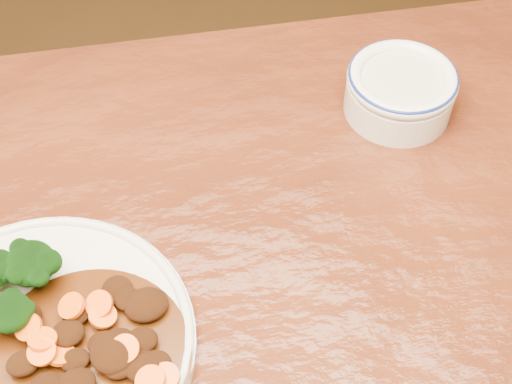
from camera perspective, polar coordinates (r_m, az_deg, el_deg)
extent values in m
cube|color=#5C2510|center=(0.73, -7.71, -12.21)|extent=(1.58, 1.04, 0.04)
cylinder|color=silver|center=(0.73, -17.07, -11.90)|extent=(0.30, 0.30, 0.01)
torus|color=silver|center=(0.72, -17.19, -11.65)|extent=(0.30, 0.30, 0.01)
cylinder|color=olive|center=(0.73, -18.65, -9.94)|extent=(0.01, 0.01, 0.02)
ellipsoid|color=black|center=(0.71, -19.12, -9.06)|extent=(0.04, 0.04, 0.03)
cylinder|color=olive|center=(0.75, -17.13, -6.50)|extent=(0.01, 0.01, 0.02)
ellipsoid|color=black|center=(0.73, -17.59, -5.46)|extent=(0.05, 0.05, 0.04)
cylinder|color=#451D07|center=(0.70, -13.41, -12.96)|extent=(0.20, 0.20, 0.00)
ellipsoid|color=black|center=(0.67, -8.01, -13.52)|extent=(0.03, 0.03, 0.01)
ellipsoid|color=black|center=(0.68, -11.31, -12.47)|extent=(0.04, 0.04, 0.02)
ellipsoid|color=black|center=(0.69, -12.10, -11.73)|extent=(0.03, 0.02, 0.02)
ellipsoid|color=black|center=(0.70, -14.82, -10.87)|extent=(0.03, 0.03, 0.02)
ellipsoid|color=black|center=(0.70, -18.15, -12.90)|extent=(0.03, 0.03, 0.02)
ellipsoid|color=black|center=(0.67, -9.06, -13.60)|extent=(0.03, 0.03, 0.02)
ellipsoid|color=black|center=(0.70, -8.77, -8.91)|extent=(0.04, 0.04, 0.02)
ellipsoid|color=black|center=(0.68, -9.18, -11.66)|extent=(0.03, 0.03, 0.02)
ellipsoid|color=black|center=(0.71, -14.24, -9.44)|extent=(0.03, 0.03, 0.01)
ellipsoid|color=black|center=(0.69, -10.99, -11.59)|extent=(0.03, 0.03, 0.02)
ellipsoid|color=black|center=(0.68, -10.86, -13.57)|extent=(0.03, 0.02, 0.01)
ellipsoid|color=black|center=(0.72, -18.40, -9.49)|extent=(0.04, 0.04, 0.02)
ellipsoid|color=black|center=(0.72, -17.66, -10.54)|extent=(0.03, 0.02, 0.01)
ellipsoid|color=black|center=(0.71, -10.31, -8.38)|extent=(0.03, 0.03, 0.01)
ellipsoid|color=black|center=(0.68, -11.18, -12.15)|extent=(0.04, 0.04, 0.02)
ellipsoid|color=black|center=(0.69, -14.29, -12.91)|extent=(0.03, 0.02, 0.01)
ellipsoid|color=black|center=(0.68, -14.15, -14.57)|extent=(0.03, 0.03, 0.02)
ellipsoid|color=black|center=(0.72, -11.04, -7.72)|extent=(0.03, 0.03, 0.02)
ellipsoid|color=black|center=(0.71, -9.01, -8.49)|extent=(0.03, 0.03, 0.01)
cylinder|color=#F2570D|center=(0.66, -7.29, -14.47)|extent=(0.03, 0.03, 0.01)
cylinder|color=#F2570D|center=(0.69, -16.74, -11.21)|extent=(0.03, 0.03, 0.01)
cylinder|color=#F2570D|center=(0.67, -10.44, -12.23)|extent=(0.04, 0.04, 0.02)
cylinder|color=#F2570D|center=(0.70, -14.55, -8.82)|extent=(0.04, 0.04, 0.02)
cylinder|color=#F2570D|center=(0.70, -12.17, -9.63)|extent=(0.03, 0.03, 0.01)
cylinder|color=#F2570D|center=(0.70, -12.43, -8.74)|extent=(0.03, 0.03, 0.02)
cylinder|color=#F2570D|center=(0.70, -17.75, -10.26)|extent=(0.03, 0.03, 0.02)
cylinder|color=#F2570D|center=(0.69, -15.42, -12.35)|extent=(0.03, 0.03, 0.01)
cylinder|color=#F2570D|center=(0.69, -16.75, -12.14)|extent=(0.03, 0.03, 0.01)
cylinder|color=#F2570D|center=(0.65, -8.46, -14.63)|extent=(0.04, 0.04, 0.01)
cylinder|color=white|center=(0.89, 11.34, 7.47)|extent=(0.13, 0.13, 0.04)
cylinder|color=beige|center=(0.88, 11.61, 8.67)|extent=(0.10, 0.10, 0.01)
torus|color=white|center=(0.87, 11.65, 8.88)|extent=(0.13, 0.13, 0.02)
torus|color=navy|center=(0.87, 11.70, 9.09)|extent=(0.13, 0.13, 0.01)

